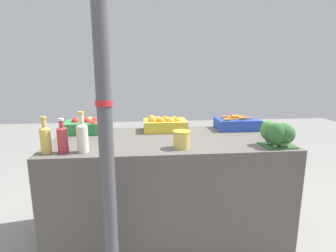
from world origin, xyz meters
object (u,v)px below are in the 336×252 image
support_pole (105,124)px  orange_crate (165,124)px  broccoli_pile (279,133)px  juice_bottle_cloudy (82,136)px  juice_bottle_ruby (63,138)px  pickle_jar (182,139)px  apple_crate (87,125)px  juice_bottle_golden (45,138)px  carrot_crate (237,123)px

support_pole → orange_crate: (0.39, 0.90, -0.20)m
broccoli_pile → juice_bottle_cloudy: size_ratio=0.82×
juice_bottle_ruby → pickle_jar: bearing=2.0°
apple_crate → juice_bottle_golden: bearing=-104.8°
support_pole → broccoli_pile: size_ratio=9.91×
support_pole → pickle_jar: (0.46, 0.37, -0.20)m
juice_bottle_golden → juice_bottle_ruby: bearing=-0.0°
apple_crate → broccoli_pile: size_ratio=1.69×
support_pole → pickle_jar: support_pole is taller
apple_crate → juice_bottle_cloudy: size_ratio=1.39×
orange_crate → broccoli_pile: bearing=-37.2°
broccoli_pile → juice_bottle_cloudy: bearing=179.7°
apple_crate → juice_bottle_cloudy: 0.58m
carrot_crate → broccoli_pile: (0.09, -0.57, 0.04)m
broccoli_pile → juice_bottle_ruby: (-1.46, 0.01, 0.00)m
apple_crate → broccoli_pile: bearing=-22.0°
juice_bottle_ruby → juice_bottle_cloudy: 0.13m
support_pole → juice_bottle_ruby: support_pole is taller
pickle_jar → carrot_crate: bearing=42.0°
support_pole → carrot_crate: 1.40m
apple_crate → carrot_crate: bearing=-0.3°
juice_bottle_cloudy → pickle_jar: juice_bottle_cloudy is taller
support_pole → apple_crate: bearing=107.3°
pickle_jar → juice_bottle_ruby: bearing=-178.0°
orange_crate → pickle_jar: orange_crate is taller
juice_bottle_golden → juice_bottle_cloudy: juice_bottle_cloudy is taller
apple_crate → pickle_jar: apple_crate is taller
apple_crate → orange_crate: size_ratio=1.00×
juice_bottle_ruby → apple_crate: bearing=85.7°
apple_crate → pickle_jar: bearing=-36.0°
carrot_crate → broccoli_pile: bearing=-81.3°
carrot_crate → support_pole: bearing=-139.5°
support_pole → juice_bottle_cloudy: size_ratio=8.15×
apple_crate → pickle_jar: (0.74, -0.54, 0.00)m
juice_bottle_golden → pickle_jar: juice_bottle_golden is taller
support_pole → juice_bottle_cloudy: bearing=120.4°
broccoli_pile → carrot_crate: bearing=98.7°
juice_bottle_cloudy → pickle_jar: 0.66m
carrot_crate → broccoli_pile: broccoli_pile is taller
juice_bottle_golden → orange_crate: bearing=34.4°
orange_crate → juice_bottle_ruby: bearing=-141.8°
orange_crate → carrot_crate: 0.66m
apple_crate → broccoli_pile: broccoli_pile is taller
juice_bottle_golden → pickle_jar: (0.89, 0.03, -0.04)m
broccoli_pile → juice_bottle_ruby: juice_bottle_ruby is taller
juice_bottle_cloudy → support_pole: bearing=-59.6°
broccoli_pile → juice_bottle_cloudy: 1.34m
support_pole → carrot_crate: support_pole is taller
apple_crate → juice_bottle_golden: (-0.15, -0.57, 0.04)m
apple_crate → juice_bottle_golden: size_ratio=1.55×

